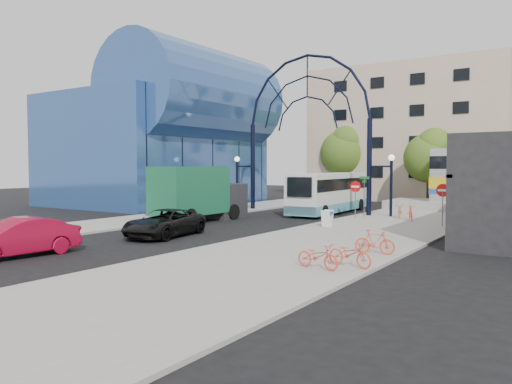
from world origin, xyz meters
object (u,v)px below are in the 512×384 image
Objects in this scene: black_suv at (164,223)px; bike_near_b at (411,213)px; street_name_sign at (364,188)px; tree_north_b at (345,151)px; bike_near_a at (400,211)px; bike_far_a at (350,254)px; bike_far_b at (375,242)px; stop_sign at (355,190)px; tree_north_c at (508,158)px; bike_far_c at (318,256)px; do_not_enter_sign at (443,195)px; gateway_arch at (307,101)px; sandwich_board at (327,216)px; green_truck at (199,194)px; red_sedan at (18,238)px; tree_north_a at (430,155)px; city_bus at (331,192)px.

black_suv is 3.00× the size of bike_near_b.
bike_near_b is (3.33, -0.46, -1.50)m from street_name_sign.
tree_north_b reaches higher than street_name_sign.
bike_far_a is at bearing -94.76° from bike_near_a.
bike_near_a is at bearing 6.58° from bike_far_b.
stop_sign is 17.09m from bike_far_a.
tree_north_c is 32.91m from bike_far_c.
tree_north_c is at bearing -9.68° from bike_far_b.
do_not_enter_sign is 0.31× the size of tree_north_b.
gateway_arch is 7.87× the size of bike_far_a.
tree_north_c is (1.12, 17.93, 2.30)m from do_not_enter_sign.
sandwich_board is at bearing -82.43° from stop_sign.
tree_north_b reaches higher than stop_sign.
do_not_enter_sign is at bearing 35.95° from black_suv.
tree_north_c is 15.55m from bike_near_a.
sandwich_board is at bearing 32.78° from bike_far_c.
bike_far_b is (14.23, -6.04, -1.19)m from green_truck.
bike_near_b reaches higher than bike_far_b.
sandwich_board is 8.96m from green_truck.
do_not_enter_sign reaches higher than sandwich_board.
tree_north_b is 31.86m from black_suv.
red_sedan reaches higher than bike_far_a.
bike_near_a is at bearing 40.34° from green_truck.
sandwich_board is at bearing -143.32° from do_not_enter_sign.
tree_north_c is (16.00, -2.00, -0.99)m from tree_north_b.
street_name_sign reaches higher than bike_far_b.
tree_north_b is (-10.00, 4.00, 0.66)m from tree_north_a.
stop_sign is 1.01× the size of do_not_enter_sign.
do_not_enter_sign is 13.87m from bike_far_a.
do_not_enter_sign is at bearing -7.56° from bike_far_b.
tree_north_b is at bearing 34.88° from bike_far_a.
city_bus is 11.21m from green_truck.
stop_sign is 0.31× the size of tree_north_b.
bike_far_a is (15.04, -33.73, -4.69)m from tree_north_b.
green_truck is 4.12× the size of bike_near_a.
tree_north_a reaches higher than bike_far_a.
tree_north_b is at bearing 115.83° from stop_sign.
green_truck is 7.39m from black_suv.
bike_near_a is at bearing -108.31° from tree_north_c.
green_truck is at bearing -114.36° from tree_north_a.
bike_near_b is 16.16m from bike_far_a.
black_suv is 3.15× the size of bike_far_b.
tree_north_b reaches higher than do_not_enter_sign.
tree_north_a is at bearing 88.50° from sandwich_board.
bike_near_a is 1.09× the size of bike_far_b.
street_name_sign is (5.20, -1.40, -6.43)m from gateway_arch.
city_bus is 24.30m from red_sedan.
red_sedan is (-0.89, -22.78, -7.78)m from gateway_arch.
bike_near_a is 1.06× the size of bike_far_c.
stop_sign is at bearing -22.63° from gateway_arch.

